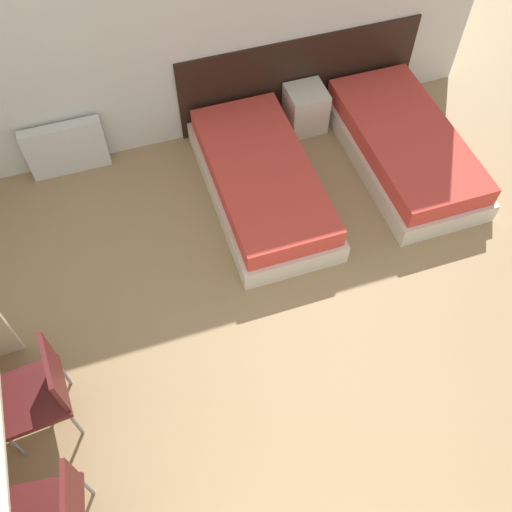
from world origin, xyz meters
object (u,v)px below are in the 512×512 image
object	(u,v)px
bed_near_window	(262,182)
bed_near_door	(404,147)
chair_near_laptop	(38,391)
nightstand	(305,109)

from	to	relation	value
bed_near_window	bed_near_door	world-z (taller)	same
bed_near_door	chair_near_laptop	xyz separation A→B (m)	(-3.57, -1.55, 0.28)
chair_near_laptop	nightstand	bearing A→B (deg)	34.91
bed_near_window	bed_near_door	distance (m)	1.46
bed_near_window	nightstand	xyz separation A→B (m)	(0.73, 0.78, 0.03)
bed_near_door	bed_near_window	bearing A→B (deg)	180.00
bed_near_window	nightstand	world-z (taller)	nightstand
chair_near_laptop	bed_near_door	bearing A→B (deg)	19.07
bed_near_door	chair_near_laptop	world-z (taller)	chair_near_laptop
nightstand	bed_near_door	bearing A→B (deg)	-46.83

